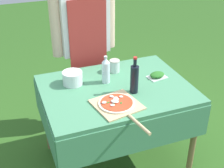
% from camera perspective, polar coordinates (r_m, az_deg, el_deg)
% --- Properties ---
extents(ground_plane, '(12.00, 12.00, 0.00)m').
position_cam_1_polar(ground_plane, '(3.06, 0.68, -13.65)').
color(ground_plane, '#2D5B1E').
extents(prep_table, '(1.23, 0.93, 0.80)m').
position_cam_1_polar(prep_table, '(2.63, 0.77, -2.53)').
color(prep_table, '#478960').
rests_on(prep_table, ground).
extents(person_cook, '(0.64, 0.24, 1.71)m').
position_cam_1_polar(person_cook, '(3.05, -5.07, 8.65)').
color(person_cook, '#70604C').
rests_on(person_cook, ground).
extents(pizza_on_peel, '(0.38, 0.59, 0.05)m').
position_cam_1_polar(pizza_on_peel, '(2.34, 1.02, -3.78)').
color(pizza_on_peel, '#D1B27F').
rests_on(pizza_on_peel, prep_table).
extents(oil_bottle, '(0.07, 0.07, 0.31)m').
position_cam_1_polar(oil_bottle, '(2.46, 4.12, 1.00)').
color(oil_bottle, black).
rests_on(oil_bottle, prep_table).
extents(water_bottle, '(0.07, 0.07, 0.24)m').
position_cam_1_polar(water_bottle, '(2.60, -1.14, 2.54)').
color(water_bottle, silver).
rests_on(water_bottle, prep_table).
extents(herb_container, '(0.18, 0.14, 0.05)m').
position_cam_1_polar(herb_container, '(2.75, 8.26, 1.62)').
color(herb_container, silver).
rests_on(herb_container, prep_table).
extents(mixing_tub, '(0.17, 0.17, 0.11)m').
position_cam_1_polar(mixing_tub, '(2.62, -7.23, 1.10)').
color(mixing_tub, silver).
rests_on(mixing_tub, prep_table).
extents(sauce_jar, '(0.09, 0.09, 0.11)m').
position_cam_1_polar(sauce_jar, '(2.80, 0.48, 3.21)').
color(sauce_jar, silver).
rests_on(sauce_jar, prep_table).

